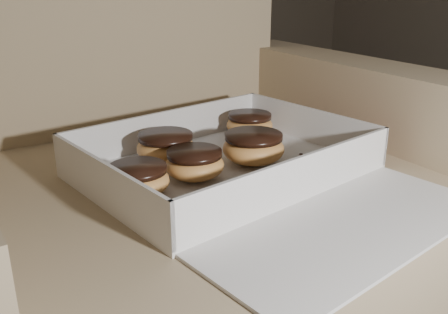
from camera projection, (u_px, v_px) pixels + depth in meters
floor at (375, 270)px, 1.33m from camera, size 4.50×4.50×0.00m
armchair at (179, 224)px, 0.93m from camera, size 0.93×0.79×0.97m
bakery_box at (245, 172)px, 0.80m from camera, size 0.50×0.57×0.07m
donut_a at (195, 163)px, 0.78m from camera, size 0.09×0.09×0.05m
donut_b at (250, 124)px, 0.98m from camera, size 0.09×0.09×0.05m
donut_c at (253, 147)px, 0.84m from camera, size 0.11×0.11×0.05m
donut_d at (138, 179)px, 0.72m from camera, size 0.09×0.09×0.05m
donut_e at (166, 146)px, 0.85m from camera, size 0.10×0.10×0.05m
crumb_a at (303, 188)px, 0.75m from camera, size 0.01×0.01×0.00m
crumb_b at (307, 183)px, 0.77m from camera, size 0.01×0.01×0.00m
crumb_c at (333, 151)px, 0.90m from camera, size 0.01×0.01×0.00m
crumb_d at (301, 154)px, 0.89m from camera, size 0.01×0.01×0.00m
crumb_e at (307, 181)px, 0.77m from camera, size 0.01×0.01×0.00m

